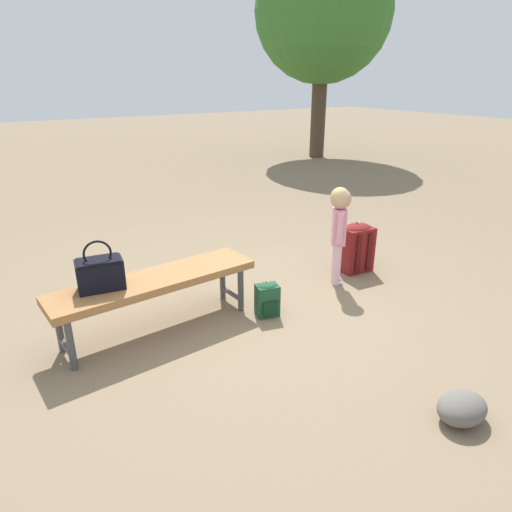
% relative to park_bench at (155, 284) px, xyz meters
% --- Properties ---
extents(ground_plane, '(40.00, 40.00, 0.00)m').
position_rel_park_bench_xyz_m(ground_plane, '(0.79, -0.15, -0.39)').
color(ground_plane, '#7F6B51').
rests_on(ground_plane, ground).
extents(park_bench, '(1.63, 0.53, 0.45)m').
position_rel_park_bench_xyz_m(park_bench, '(0.00, 0.00, 0.00)').
color(park_bench, '#9E6B3D').
rests_on(park_bench, ground).
extents(handbag, '(0.34, 0.22, 0.37)m').
position_rel_park_bench_xyz_m(handbag, '(-0.39, 0.02, 0.18)').
color(handbag, black).
rests_on(handbag, park_bench).
extents(child_standing, '(0.19, 0.22, 0.94)m').
position_rel_park_bench_xyz_m(child_standing, '(1.77, -0.09, 0.23)').
color(child_standing, '#E5B2C6').
rests_on(child_standing, ground).
extents(backpack_large, '(0.33, 0.30, 0.53)m').
position_rel_park_bench_xyz_m(backpack_large, '(2.14, 0.03, -0.13)').
color(backpack_large, maroon).
rests_on(backpack_large, ground).
extents(backpack_small, '(0.21, 0.19, 0.31)m').
position_rel_park_bench_xyz_m(backpack_small, '(0.85, -0.27, -0.24)').
color(backpack_small, '#1E4C2D').
rests_on(backpack_small, ground).
extents(tree_mid, '(3.08, 3.08, 4.75)m').
position_rel_park_bench_xyz_m(tree_mid, '(6.34, 5.72, 2.80)').
color(tree_mid, '#473828').
rests_on(tree_mid, ground).
extents(trail_rock, '(0.32, 0.24, 0.17)m').
position_rel_park_bench_xyz_m(trail_rock, '(1.11, -1.92, -0.31)').
color(trail_rock, '#605B56').
rests_on(trail_rock, ground).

